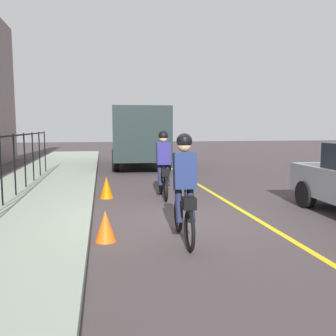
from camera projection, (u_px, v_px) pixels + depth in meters
name	position (u px, v px, depth m)	size (l,w,h in m)	color
ground_plane	(182.00, 223.00, 7.25)	(80.00, 80.00, 0.00)	#43393B
lane_line_centre	(256.00, 219.00, 7.54)	(36.00, 0.12, 0.01)	yellow
sidewalk	(2.00, 227.00, 6.63)	(40.00, 3.20, 0.15)	#929F8D
cyclist_lead	(163.00, 165.00, 9.62)	(1.71, 0.37, 1.83)	black
cyclist_follow	(184.00, 189.00, 5.92)	(1.71, 0.37, 1.83)	black
box_truck_background	(139.00, 135.00, 17.40)	(6.83, 2.83, 2.78)	black
traffic_cone_near	(105.00, 226.00, 6.04)	(0.36, 0.36, 0.52)	#EC5A10
traffic_cone_far	(106.00, 188.00, 9.72)	(0.36, 0.36, 0.58)	#F16402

